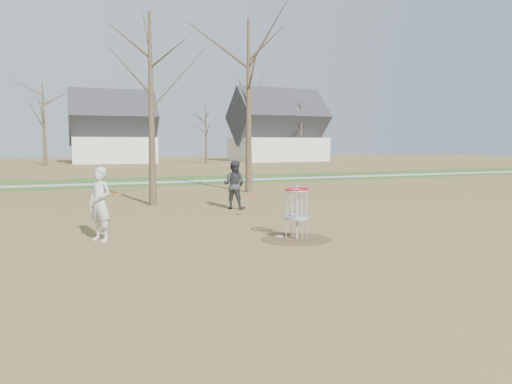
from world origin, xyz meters
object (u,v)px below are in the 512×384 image
(disc_grounded, at_px, (279,236))
(disc_golf_basket, at_px, (297,204))
(player_throwing, at_px, (234,185))
(player_standing, at_px, (100,204))

(disc_grounded, relative_size, disc_golf_basket, 0.16)
(player_throwing, relative_size, disc_grounded, 8.20)
(player_throwing, xyz_separation_m, disc_golf_basket, (-0.60, -6.23, 0.01))
(player_standing, distance_m, disc_grounded, 4.63)
(player_standing, bearing_deg, disc_golf_basket, 33.55)
(disc_grounded, bearing_deg, player_throwing, 81.44)
(player_throwing, bearing_deg, player_standing, 80.53)
(player_standing, relative_size, disc_golf_basket, 1.38)
(disc_grounded, height_order, disc_golf_basket, disc_golf_basket)
(player_standing, xyz_separation_m, disc_grounded, (4.37, -1.23, -0.91))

